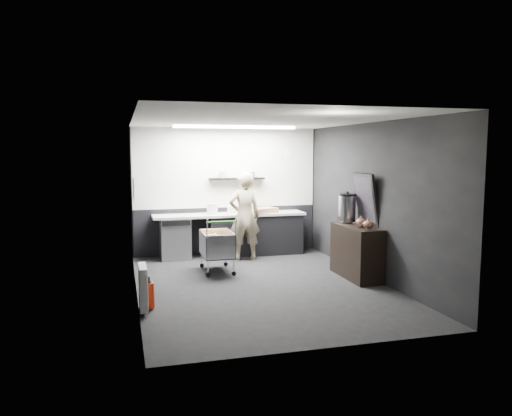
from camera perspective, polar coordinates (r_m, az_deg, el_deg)
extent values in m
plane|color=black|center=(8.36, 0.55, -8.80)|extent=(5.50, 5.50, 0.00)
plane|color=silver|center=(8.08, 0.57, 10.01)|extent=(5.50, 5.50, 0.00)
plane|color=black|center=(10.77, -3.40, 1.96)|extent=(5.50, 0.00, 5.50)
plane|color=black|center=(5.53, 8.30, -2.52)|extent=(5.50, 0.00, 5.50)
plane|color=black|center=(7.81, -13.71, 0.02)|extent=(0.00, 5.50, 5.50)
plane|color=black|center=(8.86, 13.12, 0.79)|extent=(0.00, 5.50, 5.50)
cube|color=silver|center=(10.72, -3.40, 4.61)|extent=(3.95, 0.02, 1.70)
cube|color=black|center=(10.85, -3.35, -2.53)|extent=(3.95, 0.02, 1.00)
cube|color=black|center=(10.67, -2.22, 3.37)|extent=(1.20, 0.22, 0.04)
cylinder|color=white|center=(11.08, 3.75, 6.23)|extent=(0.20, 0.03, 0.20)
cube|color=white|center=(9.09, -13.83, 2.18)|extent=(0.02, 0.30, 0.40)
cube|color=red|center=(9.08, -13.82, 2.62)|extent=(0.02, 0.22, 0.10)
cube|color=white|center=(7.11, -12.80, -8.81)|extent=(0.10, 0.50, 0.60)
cube|color=white|center=(9.86, -2.38, 9.21)|extent=(2.40, 0.20, 0.04)
cube|color=black|center=(10.69, -0.12, -3.06)|extent=(2.00, 0.56, 0.85)
cube|color=silver|center=(10.50, -3.02, -0.77)|extent=(3.20, 0.60, 0.05)
cube|color=#9EA0A5|center=(10.39, -9.23, -3.44)|extent=(0.60, 0.58, 0.85)
cube|color=black|center=(10.04, -9.09, -1.73)|extent=(0.56, 0.02, 0.10)
imported|color=beige|center=(10.11, -1.32, -0.94)|extent=(0.66, 0.44, 1.79)
cube|color=silver|center=(9.23, -4.46, -5.39)|extent=(0.55, 0.85, 0.02)
cube|color=silver|center=(9.14, -6.08, -4.16)|extent=(0.03, 0.84, 0.44)
cube|color=silver|center=(9.24, -2.87, -4.02)|extent=(0.03, 0.84, 0.44)
cube|color=silver|center=(8.79, -3.97, -4.58)|extent=(0.54, 0.03, 0.44)
cube|color=silver|center=(9.58, -4.92, -3.65)|extent=(0.54, 0.03, 0.44)
cylinder|color=silver|center=(8.85, -5.47, -6.83)|extent=(0.02, 0.02, 0.30)
cylinder|color=silver|center=(8.94, -2.52, -6.68)|extent=(0.02, 0.02, 0.30)
cylinder|color=silver|center=(9.58, -6.24, -5.80)|extent=(0.02, 0.02, 0.30)
cylinder|color=silver|center=(9.66, -3.51, -5.67)|extent=(0.02, 0.02, 0.30)
cylinder|color=#258023|center=(8.65, -3.92, -1.60)|extent=(0.54, 0.04, 0.03)
cube|color=olive|center=(9.26, -5.30, -4.10)|extent=(0.24, 0.30, 0.38)
cube|color=olive|center=(9.10, -3.47, -4.40)|extent=(0.22, 0.28, 0.34)
cylinder|color=black|center=(8.88, -5.46, -7.64)|extent=(0.08, 0.03, 0.08)
cylinder|color=black|center=(9.61, -6.23, -6.55)|extent=(0.08, 0.03, 0.08)
cylinder|color=black|center=(8.97, -2.52, -7.48)|extent=(0.08, 0.03, 0.08)
cylinder|color=black|center=(9.69, -3.51, -6.41)|extent=(0.08, 0.03, 0.08)
cube|color=black|center=(8.92, 11.40, -4.93)|extent=(0.46, 1.22, 0.92)
cylinder|color=silver|center=(9.17, 10.37, -0.08)|extent=(0.31, 0.31, 0.47)
cylinder|color=black|center=(9.14, 10.40, 1.50)|extent=(0.31, 0.31, 0.04)
sphere|color=black|center=(9.14, 10.41, 1.76)|extent=(0.05, 0.05, 0.05)
ellipsoid|color=brown|center=(8.69, 11.93, -1.63)|extent=(0.18, 0.18, 0.15)
ellipsoid|color=brown|center=(8.47, 12.71, -1.86)|extent=(0.18, 0.18, 0.15)
cube|color=black|center=(8.92, 12.48, 1.00)|extent=(0.21, 0.71, 0.91)
cube|color=black|center=(8.90, 12.33, 0.99)|extent=(0.15, 0.61, 0.78)
cylinder|color=red|center=(7.23, -12.08, -9.74)|extent=(0.14, 0.14, 0.36)
cone|color=black|center=(7.18, -12.12, -8.19)|extent=(0.09, 0.09, 0.05)
cylinder|color=black|center=(7.17, -12.12, -7.91)|extent=(0.03, 0.03, 0.05)
cube|color=#A57958|center=(10.61, 0.83, -0.26)|extent=(0.62, 0.54, 0.11)
cylinder|color=silver|center=(10.41, -5.03, -0.09)|extent=(0.22, 0.22, 0.22)
cube|color=white|center=(10.44, -2.76, -0.22)|extent=(0.22, 0.19, 0.16)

